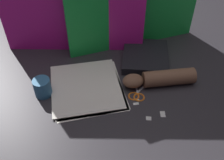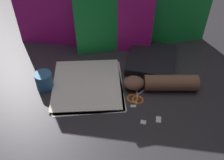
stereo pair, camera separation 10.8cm
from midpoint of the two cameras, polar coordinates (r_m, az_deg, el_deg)
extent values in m
plane|color=#2D2B30|center=(1.10, -2.36, -3.61)|extent=(6.00, 6.00, 0.00)
cube|color=white|center=(1.14, -7.94, -1.89)|extent=(0.31, 0.33, 0.00)
cube|color=white|center=(1.13, -8.04, -1.86)|extent=(0.32, 0.34, 0.00)
cube|color=white|center=(1.14, -8.49, -1.43)|extent=(0.31, 0.33, 0.00)
cube|color=black|center=(1.27, 4.87, 4.97)|extent=(0.27, 0.29, 0.04)
sphere|color=silver|center=(1.11, 2.84, -2.71)|extent=(0.01, 0.01, 0.01)
cylinder|color=silver|center=(1.15, 2.30, -0.50)|extent=(0.01, 0.13, 0.01)
torus|color=orange|center=(1.09, 3.11, -3.76)|extent=(0.05, 0.05, 0.01)
cylinder|color=silver|center=(1.14, 4.74, -0.96)|extent=(0.10, 0.09, 0.01)
torus|color=orange|center=(1.09, 1.94, -3.53)|extent=(0.07, 0.07, 0.01)
cylinder|color=brown|center=(1.14, 9.65, 0.41)|extent=(0.22, 0.07, 0.07)
ellipsoid|color=brown|center=(1.11, 1.87, -0.32)|extent=(0.09, 0.07, 0.05)
cube|color=white|center=(1.02, 4.98, -8.47)|extent=(0.02, 0.02, 0.00)
cube|color=white|center=(1.07, 2.36, -5.30)|extent=(0.02, 0.01, 0.00)
cube|color=white|center=(1.04, 8.08, -7.50)|extent=(0.02, 0.03, 0.00)
cube|color=white|center=(1.08, 2.51, -4.42)|extent=(0.02, 0.02, 0.00)
cylinder|color=teal|center=(1.13, -17.58, -1.67)|extent=(0.07, 0.07, 0.08)
camera|label=1|loc=(0.05, -92.87, -2.68)|focal=42.00mm
camera|label=2|loc=(0.05, 87.13, 2.68)|focal=42.00mm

